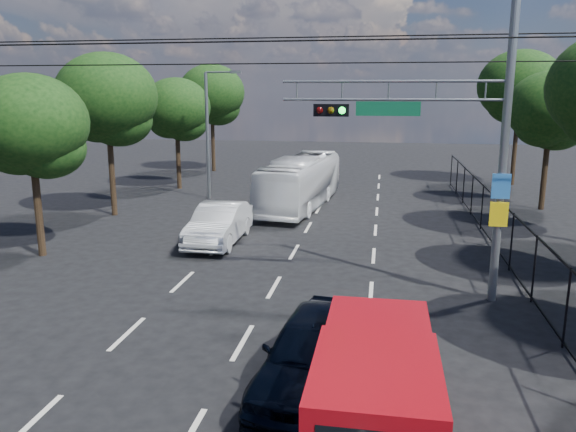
% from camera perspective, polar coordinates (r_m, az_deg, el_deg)
% --- Properties ---
extents(lane_markings, '(6.12, 38.00, 0.01)m').
position_cam_1_polar(lane_markings, '(23.31, 1.40, -2.30)').
color(lane_markings, beige).
rests_on(lane_markings, ground).
extents(signal_mast, '(6.43, 0.39, 9.50)m').
position_cam_1_polar(signal_mast, '(16.45, 17.11, 9.44)').
color(signal_mast, slate).
rests_on(signal_mast, ground).
extents(streetlight_left, '(2.09, 0.22, 7.08)m').
position_cam_1_polar(streetlight_left, '(31.84, -7.91, 8.76)').
color(streetlight_left, slate).
rests_on(streetlight_left, ground).
extents(utility_wires, '(22.00, 5.04, 0.74)m').
position_cam_1_polar(utility_wires, '(17.48, -1.01, 16.67)').
color(utility_wires, black).
rests_on(utility_wires, ground).
extents(fence_right, '(0.06, 34.03, 2.00)m').
position_cam_1_polar(fence_right, '(21.52, 21.14, -1.60)').
color(fence_right, black).
rests_on(fence_right, ground).
extents(tree_right_d, '(4.32, 4.32, 7.02)m').
position_cam_1_polar(tree_right_d, '(31.44, 25.12, 9.33)').
color(tree_right_d, black).
rests_on(tree_right_d, ground).
extents(tree_right_e, '(5.28, 5.28, 8.58)m').
position_cam_1_polar(tree_right_e, '(39.24, 22.49, 11.55)').
color(tree_right_e, black).
rests_on(tree_right_e, ground).
extents(tree_left_b, '(4.08, 4.08, 6.63)m').
position_cam_1_polar(tree_left_b, '(22.17, -24.61, 7.82)').
color(tree_left_b, black).
rests_on(tree_left_b, ground).
extents(tree_left_c, '(4.80, 4.80, 7.80)m').
position_cam_1_polar(tree_left_c, '(28.47, -17.84, 10.78)').
color(tree_left_c, black).
rests_on(tree_left_c, ground).
extents(tree_left_d, '(4.20, 4.20, 6.83)m').
position_cam_1_polar(tree_left_d, '(35.65, -11.23, 10.28)').
color(tree_left_d, black).
rests_on(tree_left_d, ground).
extents(tree_left_e, '(4.92, 4.92, 7.99)m').
position_cam_1_polar(tree_left_e, '(43.27, -7.72, 11.84)').
color(tree_left_e, black).
rests_on(tree_left_e, ground).
extents(red_pickup, '(2.04, 5.43, 2.01)m').
position_cam_1_polar(red_pickup, '(10.06, 8.90, -16.79)').
color(red_pickup, black).
rests_on(red_pickup, ground).
extents(navy_hatchback, '(2.46, 4.90, 1.60)m').
position_cam_1_polar(navy_hatchback, '(11.74, 2.80, -13.62)').
color(navy_hatchback, black).
rests_on(navy_hatchback, ground).
extents(white_bus, '(3.29, 9.81, 2.68)m').
position_cam_1_polar(white_bus, '(29.40, 1.30, 3.46)').
color(white_bus, white).
rests_on(white_bus, ground).
extents(white_van, '(1.68, 4.80, 1.58)m').
position_cam_1_polar(white_van, '(22.66, -7.02, -0.78)').
color(white_van, silver).
rests_on(white_van, ground).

